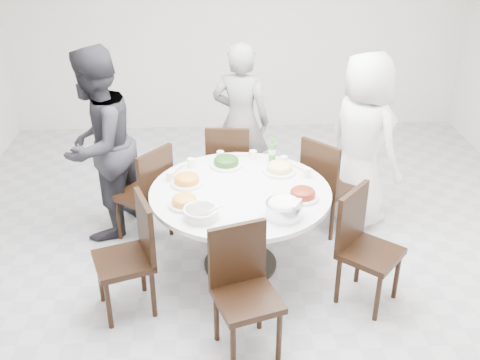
{
  "coord_description": "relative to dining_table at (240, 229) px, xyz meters",
  "views": [
    {
      "loc": [
        -0.37,
        -4.32,
        2.96
      ],
      "look_at": [
        -0.15,
        -0.21,
        0.82
      ],
      "focal_mm": 42.0,
      "sensor_mm": 36.0,
      "label": 1
    }
  ],
  "objects": [
    {
      "name": "dish_greens",
      "position": [
        -0.1,
        0.46,
        0.41
      ],
      "size": [
        0.28,
        0.28,
        0.07
      ],
      "primitive_type": "cylinder",
      "color": "white",
      "rests_on": "dining_table"
    },
    {
      "name": "chair_sw",
      "position": [
        -0.92,
        -0.53,
        0.1
      ],
      "size": [
        0.54,
        0.54,
        0.95
      ],
      "primitive_type": "cube",
      "rotation": [
        0.0,
        0.0,
        5.05
      ],
      "color": "black",
      "rests_on": "floor"
    },
    {
      "name": "chopsticks",
      "position": [
        0.0,
        0.63,
        0.38
      ],
      "size": [
        0.24,
        0.04,
        0.01
      ],
      "primitive_type": null,
      "color": "tan",
      "rests_on": "dining_table"
    },
    {
      "name": "chair_s",
      "position": [
        -0.01,
        -1.02,
        0.1
      ],
      "size": [
        0.53,
        0.53,
        0.95
      ],
      "primitive_type": "cube",
      "rotation": [
        0.0,
        0.0,
        6.6
      ],
      "color": "black",
      "rests_on": "floor"
    },
    {
      "name": "chair_nw",
      "position": [
        -0.87,
        0.51,
        0.1
      ],
      "size": [
        0.59,
        0.59,
        0.95
      ],
      "primitive_type": "cube",
      "rotation": [
        0.0,
        0.0,
        4.03
      ],
      "color": "black",
      "rests_on": "floor"
    },
    {
      "name": "floor",
      "position": [
        0.15,
        0.26,
        -0.38
      ],
      "size": [
        6.0,
        6.0,
        0.01
      ],
      "primitive_type": "cube",
      "color": "#ACABB0",
      "rests_on": "ground"
    },
    {
      "name": "chair_ne",
      "position": [
        0.88,
        0.6,
        0.1
      ],
      "size": [
        0.59,
        0.59,
        0.95
      ],
      "primitive_type": "cube",
      "rotation": [
        0.0,
        0.0,
        2.32
      ],
      "color": "black",
      "rests_on": "floor"
    },
    {
      "name": "dish_pale",
      "position": [
        0.36,
        0.31,
        0.41
      ],
      "size": [
        0.29,
        0.29,
        0.08
      ],
      "primitive_type": "cylinder",
      "color": "white",
      "rests_on": "dining_table"
    },
    {
      "name": "dish_redbrown",
      "position": [
        0.49,
        -0.17,
        0.41
      ],
      "size": [
        0.26,
        0.26,
        0.06
      ],
      "primitive_type": "cylinder",
      "color": "white",
      "rests_on": "dining_table"
    },
    {
      "name": "dish_orange",
      "position": [
        -0.44,
        0.13,
        0.41
      ],
      "size": [
        0.27,
        0.27,
        0.07
      ],
      "primitive_type": "cylinder",
      "color": "white",
      "rests_on": "dining_table"
    },
    {
      "name": "chair_se",
      "position": [
        0.98,
        -0.53,
        0.1
      ],
      "size": [
        0.59,
        0.59,
        0.95
      ],
      "primitive_type": "cube",
      "rotation": [
        0.0,
        0.0,
        7.13
      ],
      "color": "black",
      "rests_on": "floor"
    },
    {
      "name": "wall_back",
      "position": [
        0.15,
        3.26,
        1.02
      ],
      "size": [
        6.0,
        0.01,
        2.8
      ],
      "primitive_type": "cube",
      "color": "silver",
      "rests_on": "ground"
    },
    {
      "name": "soup_bowl",
      "position": [
        -0.32,
        -0.42,
        0.42
      ],
      "size": [
        0.27,
        0.27,
        0.08
      ],
      "primitive_type": "cylinder",
      "color": "white",
      "rests_on": "dining_table"
    },
    {
      "name": "diner_middle",
      "position": [
        0.08,
        1.37,
        0.45
      ],
      "size": [
        0.69,
        0.55,
        1.64
      ],
      "primitive_type": "imported",
      "rotation": [
        0.0,
        0.0,
        2.84
      ],
      "color": "black",
      "rests_on": "floor"
    },
    {
      "name": "dining_table",
      "position": [
        0.0,
        0.0,
        0.0
      ],
      "size": [
        1.5,
        1.5,
        0.75
      ],
      "primitive_type": "cylinder",
      "color": "white",
      "rests_on": "floor"
    },
    {
      "name": "diner_left",
      "position": [
        -1.26,
        0.65,
        0.52
      ],
      "size": [
        0.95,
        1.06,
        1.8
      ],
      "primitive_type": "imported",
      "rotation": [
        0.0,
        0.0,
        4.34
      ],
      "color": "black",
      "rests_on": "floor"
    },
    {
      "name": "diner_right",
      "position": [
        1.2,
        0.73,
        0.47
      ],
      "size": [
        0.9,
        0.99,
        1.69
      ],
      "primitive_type": "imported",
      "rotation": [
        0.0,
        0.0,
        2.14
      ],
      "color": "silver",
      "rests_on": "floor"
    },
    {
      "name": "rice_bowl",
      "position": [
        0.31,
        -0.43,
        0.43
      ],
      "size": [
        0.28,
        0.28,
        0.12
      ],
      "primitive_type": "cylinder",
      "color": "silver",
      "rests_on": "dining_table"
    },
    {
      "name": "chair_n",
      "position": [
        -0.06,
        1.04,
        0.1
      ],
      "size": [
        0.46,
        0.46,
        0.95
      ],
      "primitive_type": "cube",
      "rotation": [
        0.0,
        0.0,
        3.04
      ],
      "color": "black",
      "rests_on": "floor"
    },
    {
      "name": "dish_tofu",
      "position": [
        -0.45,
        -0.23,
        0.41
      ],
      "size": [
        0.25,
        0.25,
        0.06
      ],
      "primitive_type": "cylinder",
      "color": "white",
      "rests_on": "dining_table"
    },
    {
      "name": "beverage_bottle",
      "position": [
        0.32,
        0.54,
        0.49
      ],
      "size": [
        0.06,
        0.06,
        0.23
      ],
      "primitive_type": "cylinder",
      "color": "#397B31",
      "rests_on": "dining_table"
    },
    {
      "name": "tea_cups",
      "position": [
        -0.02,
        0.65,
        0.42
      ],
      "size": [
        0.07,
        0.07,
        0.08
      ],
      "primitive_type": "cylinder",
      "color": "white",
      "rests_on": "dining_table"
    }
  ]
}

